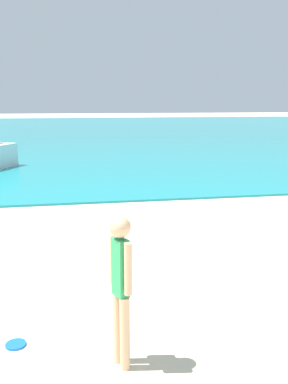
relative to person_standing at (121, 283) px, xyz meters
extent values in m
cube|color=teal|center=(1.17, 37.01, -0.86)|extent=(160.00, 60.00, 0.06)
cylinder|color=#DDAD84|center=(0.03, -0.06, -0.51)|extent=(0.10, 0.10, 0.77)
cylinder|color=#DDAD84|center=(-0.03, 0.06, -0.51)|extent=(0.10, 0.10, 0.77)
cube|color=#2DA35B|center=(0.00, 0.00, 0.17)|extent=(0.17, 0.21, 0.58)
sphere|color=#DDAD84|center=(0.00, 0.00, 0.57)|extent=(0.21, 0.21, 0.21)
cylinder|color=#DDAD84|center=(0.06, -0.13, 0.20)|extent=(0.08, 0.08, 0.51)
cylinder|color=#DDAD84|center=(-0.06, 0.13, 0.20)|extent=(0.08, 0.08, 0.51)
cylinder|color=blue|center=(-1.11, 0.56, -0.88)|extent=(0.23, 0.23, 0.03)
camera|label=1|loc=(-0.48, -3.83, 1.74)|focal=39.51mm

